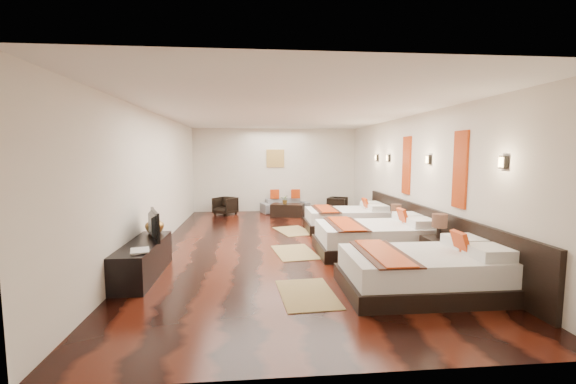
{
  "coord_description": "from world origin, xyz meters",
  "views": [
    {
      "loc": [
        -0.71,
        -7.81,
        1.97
      ],
      "look_at": [
        0.04,
        0.46,
        1.1
      ],
      "focal_mm": 23.05,
      "sensor_mm": 36.0,
      "label": 1
    }
  ],
  "objects": [
    {
      "name": "floor",
      "position": [
        0.0,
        0.0,
        0.0
      ],
      "size": [
        5.5,
        9.5,
        0.01
      ],
      "primitive_type": "cube",
      "color": "black",
      "rests_on": "ground"
    },
    {
      "name": "ceiling",
      "position": [
        0.0,
        0.0,
        2.8
      ],
      "size": [
        5.5,
        9.5,
        0.01
      ],
      "primitive_type": "cube",
      "color": "white",
      "rests_on": "floor"
    },
    {
      "name": "back_wall",
      "position": [
        0.0,
        4.75,
        1.4
      ],
      "size": [
        5.5,
        0.01,
        2.8
      ],
      "primitive_type": "cube",
      "color": "silver",
      "rests_on": "floor"
    },
    {
      "name": "left_wall",
      "position": [
        -2.75,
        0.0,
        1.4
      ],
      "size": [
        0.01,
        9.5,
        2.8
      ],
      "primitive_type": "cube",
      "color": "silver",
      "rests_on": "floor"
    },
    {
      "name": "right_wall",
      "position": [
        2.75,
        0.0,
        1.4
      ],
      "size": [
        0.01,
        9.5,
        2.8
      ],
      "primitive_type": "cube",
      "color": "silver",
      "rests_on": "floor"
    },
    {
      "name": "headboard_panel",
      "position": [
        2.71,
        -0.8,
        0.45
      ],
      "size": [
        0.08,
        6.6,
        0.9
      ],
      "primitive_type": "cube",
      "color": "black",
      "rests_on": "floor"
    },
    {
      "name": "bed_near",
      "position": [
        1.7,
        -2.9,
        0.3
      ],
      "size": [
        2.28,
        1.43,
        0.87
      ],
      "color": "black",
      "rests_on": "floor"
    },
    {
      "name": "bed_mid",
      "position": [
        1.7,
        -0.81,
        0.3
      ],
      "size": [
        2.33,
        1.46,
        0.89
      ],
      "color": "black",
      "rests_on": "floor"
    },
    {
      "name": "bed_far",
      "position": [
        1.7,
        1.5,
        0.28
      ],
      "size": [
        2.13,
        1.34,
        0.81
      ],
      "color": "black",
      "rests_on": "floor"
    },
    {
      "name": "nightstand_a",
      "position": [
        2.44,
        -1.83,
        0.33
      ],
      "size": [
        0.47,
        0.47,
        0.94
      ],
      "color": "black",
      "rests_on": "floor"
    },
    {
      "name": "nightstand_b",
      "position": [
        2.45,
        0.13,
        0.29
      ],
      "size": [
        0.42,
        0.42,
        0.84
      ],
      "color": "black",
      "rests_on": "floor"
    },
    {
      "name": "jute_mat_near",
      "position": [
        0.01,
        -2.85,
        0.01
      ],
      "size": [
        0.83,
        1.25,
        0.01
      ],
      "primitive_type": "cube",
      "rotation": [
        0.0,
        0.0,
        0.07
      ],
      "color": "olive",
      "rests_on": "floor"
    },
    {
      "name": "jute_mat_mid",
      "position": [
        0.07,
        -0.65,
        0.01
      ],
      "size": [
        0.92,
        1.3,
        0.01
      ],
      "primitive_type": "cube",
      "rotation": [
        0.0,
        0.0,
        0.15
      ],
      "color": "olive",
      "rests_on": "floor"
    },
    {
      "name": "jute_mat_far",
      "position": [
        0.28,
        1.38,
        0.01
      ],
      "size": [
        1.06,
        1.36,
        0.01
      ],
      "primitive_type": "cube",
      "rotation": [
        0.0,
        0.0,
        0.29
      ],
      "color": "olive",
      "rests_on": "floor"
    },
    {
      "name": "tv_console",
      "position": [
        -2.5,
        -1.85,
        0.28
      ],
      "size": [
        0.5,
        1.8,
        0.55
      ],
      "primitive_type": "cube",
      "color": "black",
      "rests_on": "floor"
    },
    {
      "name": "tv",
      "position": [
        -2.45,
        -1.6,
        0.79
      ],
      "size": [
        0.4,
        0.82,
        0.48
      ],
      "primitive_type": "imported",
      "rotation": [
        0.0,
        0.0,
        1.94
      ],
      "color": "black",
      "rests_on": "tv_console"
    },
    {
      "name": "book",
      "position": [
        -2.5,
        -2.45,
        0.57
      ],
      "size": [
        0.34,
        0.4,
        0.03
      ],
      "primitive_type": "imported",
      "rotation": [
        0.0,
        0.0,
        0.29
      ],
      "color": "black",
      "rests_on": "tv_console"
    },
    {
      "name": "figurine",
      "position": [
        -2.5,
        -1.12,
        0.72
      ],
      "size": [
        0.38,
        0.38,
        0.34
      ],
      "primitive_type": "imported",
      "rotation": [
        0.0,
        0.0,
        -0.19
      ],
      "color": "brown",
      "rests_on": "tv_console"
    },
    {
      "name": "sofa",
      "position": [
        0.31,
        4.45,
        0.23
      ],
      "size": [
        1.71,
        1.05,
        0.47
      ],
      "primitive_type": "imported",
      "rotation": [
        0.0,
        0.0,
        0.28
      ],
      "color": "slate",
      "rests_on": "floor"
    },
    {
      "name": "armchair_left",
      "position": [
        -1.66,
        4.1,
        0.29
      ],
      "size": [
        0.86,
        0.86,
        0.57
      ],
      "primitive_type": "imported",
      "rotation": [
        0.0,
        0.0,
        -0.61
      ],
      "color": "black",
      "rests_on": "floor"
    },
    {
      "name": "armchair_right",
      "position": [
        2.0,
        3.99,
        0.27
      ],
      "size": [
        0.8,
        0.79,
        0.55
      ],
      "primitive_type": "imported",
      "rotation": [
        0.0,
        0.0,
        1.13
      ],
      "color": "black",
      "rests_on": "floor"
    },
    {
      "name": "coffee_table",
      "position": [
        0.31,
        3.56,
        0.2
      ],
      "size": [
        1.1,
        0.77,
        0.4
      ],
      "primitive_type": "cube",
      "rotation": [
        0.0,
        0.0,
        -0.3
      ],
      "color": "black",
      "rests_on": "floor"
    },
    {
      "name": "table_plant",
      "position": [
        0.24,
        3.54,
        0.54
      ],
      "size": [
        0.31,
        0.3,
        0.28
      ],
      "primitive_type": "imported",
      "rotation": [
        0.0,
        0.0,
        -0.38
      ],
      "color": "#21561C",
      "rests_on": "coffee_table"
    },
    {
      "name": "orange_panel_a",
      "position": [
        2.73,
        -1.9,
        1.7
      ],
      "size": [
        0.04,
        0.4,
        1.3
      ],
      "primitive_type": "cube",
      "color": "#D86014",
      "rests_on": "right_wall"
    },
    {
      "name": "orange_panel_b",
      "position": [
        2.73,
        0.3,
        1.7
      ],
      "size": [
        0.04,
        0.4,
        1.3
      ],
      "primitive_type": "cube",
      "color": "#D86014",
      "rests_on": "right_wall"
    },
    {
      "name": "sconce_near",
      "position": [
        2.7,
        -3.0,
        1.85
      ],
      "size": [
        0.07,
        0.12,
        0.18
      ],
      "color": "black",
      "rests_on": "right_wall"
    },
    {
      "name": "sconce_mid",
      "position": [
        2.7,
        -0.8,
        1.85
      ],
      "size": [
        0.07,
        0.12,
        0.18
      ],
      "color": "black",
      "rests_on": "right_wall"
    },
    {
      "name": "sconce_far",
      "position": [
        2.7,
        1.4,
        1.85
      ],
      "size": [
        0.07,
        0.12,
        0.18
      ],
      "color": "black",
      "rests_on": "right_wall"
    },
    {
      "name": "sconce_lounge",
      "position": [
        2.7,
        2.3,
        1.85
      ],
      "size": [
        0.07,
        0.12,
        0.18
      ],
      "color": "black",
      "rests_on": "right_wall"
    },
    {
      "name": "gold_artwork",
      "position": [
        0.0,
        4.73,
        1.8
      ],
      "size": [
        0.6,
        0.04,
        0.6
      ],
      "primitive_type": "cube",
      "color": "#AD873F",
      "rests_on": "back_wall"
    }
  ]
}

